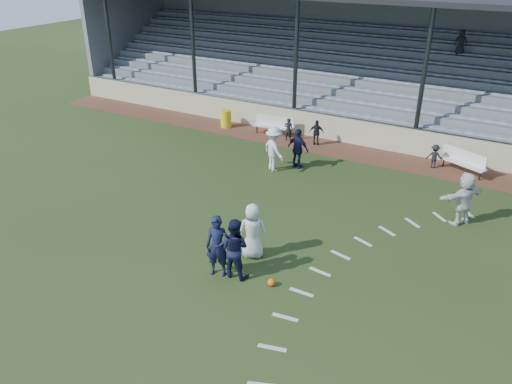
# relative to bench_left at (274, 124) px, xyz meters

# --- Properties ---
(ground) EXTENTS (90.00, 90.00, 0.00)m
(ground) POSITION_rel_bench_left_xyz_m (3.66, -10.80, -0.58)
(ground) COLOR #263716
(ground) RESTS_ON ground
(cinder_track) EXTENTS (34.00, 2.00, 0.02)m
(cinder_track) POSITION_rel_bench_left_xyz_m (3.66, -0.30, -0.57)
(cinder_track) COLOR #542E21
(cinder_track) RESTS_ON ground
(retaining_wall) EXTENTS (34.00, 0.18, 1.20)m
(retaining_wall) POSITION_rel_bench_left_xyz_m (3.66, 0.75, 0.02)
(retaining_wall) COLOR beige
(retaining_wall) RESTS_ON ground
(bench_left) EXTENTS (2.04, 0.74, 0.95)m
(bench_left) POSITION_rel_bench_left_xyz_m (0.00, 0.00, 0.00)
(bench_left) COLOR silver
(bench_left) RESTS_ON cinder_track
(bench_right) EXTENTS (1.99, 1.26, 0.95)m
(bench_right) POSITION_rel_bench_left_xyz_m (8.95, -0.22, 0.00)
(bench_right) COLOR silver
(bench_right) RESTS_ON cinder_track
(trash_bin) EXTENTS (0.56, 0.56, 0.89)m
(trash_bin) POSITION_rel_bench_left_xyz_m (-2.71, -0.21, -0.12)
(trash_bin) COLOR yellow
(trash_bin) RESTS_ON cinder_track
(football) EXTENTS (0.22, 0.22, 0.22)m
(football) POSITION_rel_bench_left_xyz_m (5.65, -10.94, -0.47)
(football) COLOR orange
(football) RESTS_ON ground
(player_white_lead) EXTENTS (1.02, 0.88, 1.76)m
(player_white_lead) POSITION_rel_bench_left_xyz_m (4.45, -9.90, 0.30)
(player_white_lead) COLOR silver
(player_white_lead) RESTS_ON ground
(player_navy_lead) EXTENTS (0.79, 0.64, 1.88)m
(player_navy_lead) POSITION_rel_bench_left_xyz_m (4.05, -11.19, 0.35)
(player_navy_lead) COLOR #131734
(player_navy_lead) RESTS_ON ground
(player_navy_mid) EXTENTS (0.93, 0.74, 1.83)m
(player_navy_mid) POSITION_rel_bench_left_xyz_m (4.49, -11.00, 0.33)
(player_navy_mid) COLOR #131734
(player_navy_mid) RESTS_ON ground
(player_white_wing) EXTENTS (1.41, 1.23, 1.90)m
(player_white_wing) POSITION_rel_bench_left_xyz_m (2.00, -3.85, 0.36)
(player_white_wing) COLOR silver
(player_white_wing) RESTS_ON ground
(player_navy_wing) EXTENTS (1.07, 0.59, 1.73)m
(player_navy_wing) POSITION_rel_bench_left_xyz_m (2.77, -3.14, 0.28)
(player_navy_wing) COLOR #131734
(player_navy_wing) RESTS_ON ground
(player_white_back) EXTENTS (1.51, 1.71, 1.88)m
(player_white_back) POSITION_rel_bench_left_xyz_m (9.62, -4.66, 0.36)
(player_white_back) COLOR silver
(player_white_back) RESTS_ON ground
(sub_left_near) EXTENTS (0.48, 0.40, 1.12)m
(sub_left_near) POSITION_rel_bench_left_xyz_m (0.99, -0.41, -0.00)
(sub_left_near) COLOR black
(sub_left_near) RESTS_ON cinder_track
(sub_left_far) EXTENTS (0.76, 0.45, 1.21)m
(sub_left_far) POSITION_rel_bench_left_xyz_m (2.41, -0.29, 0.04)
(sub_left_far) COLOR black
(sub_left_far) RESTS_ON cinder_track
(sub_right) EXTENTS (0.72, 0.48, 1.03)m
(sub_right) POSITION_rel_bench_left_xyz_m (7.81, -0.31, -0.05)
(sub_right) COLOR black
(sub_right) RESTS_ON cinder_track
(grandstand) EXTENTS (34.60, 9.00, 6.61)m
(grandstand) POSITION_rel_bench_left_xyz_m (3.66, 5.46, 1.62)
(grandstand) COLOR gray
(grandstand) RESTS_ON ground
(penalty_arc) EXTENTS (3.89, 14.63, 0.01)m
(penalty_arc) POSITION_rel_bench_left_xyz_m (7.78, -10.80, -0.58)
(penalty_arc) COLOR silver
(penalty_arc) RESTS_ON ground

